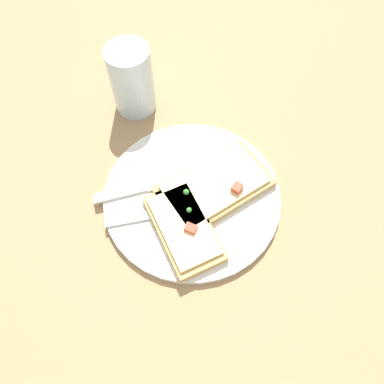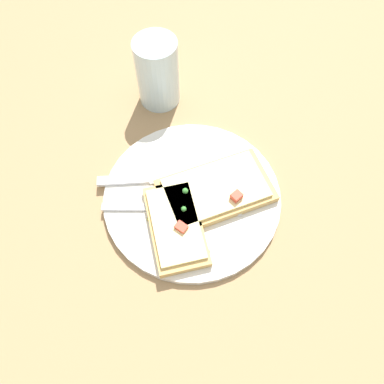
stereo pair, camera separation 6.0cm
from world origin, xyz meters
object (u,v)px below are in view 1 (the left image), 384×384
Objects in this scene: fork at (183,210)px; plate at (192,197)px; pizza_slice_main at (215,186)px; pizza_slice_corner at (184,228)px; drinking_glass at (132,80)px; knife at (152,186)px.

plate is at bearing 51.52° from fork.
pizza_slice_main reaches higher than pizza_slice_corner.
pizza_slice_corner is at bearing -98.48° from fork.
plate is 2.25× the size of drinking_glass.
plate is 0.07m from knife.
pizza_slice_corner reaches higher than knife.
fork is at bearing -175.26° from pizza_slice_main.
pizza_slice_main reaches higher than knife.
fork is 1.07× the size of pizza_slice_main.
knife reaches higher than plate.
drinking_glass reaches higher than pizza_slice_main.
fork is 0.07m from knife.
plate is at bearing 124.48° from drinking_glass.
drinking_glass is (0.12, -0.22, 0.05)m from fork.
fork is (0.01, 0.03, 0.01)m from plate.
pizza_slice_corner reaches higher than plate.
plate is 1.43× the size of pizza_slice_main.
pizza_slice_main reaches higher than fork.
pizza_slice_main is (-0.04, -0.02, 0.02)m from plate.
knife is (0.06, -0.04, 0.00)m from fork.
pizza_slice_corner is at bearing 85.46° from plate.
knife is 1.07× the size of pizza_slice_main.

